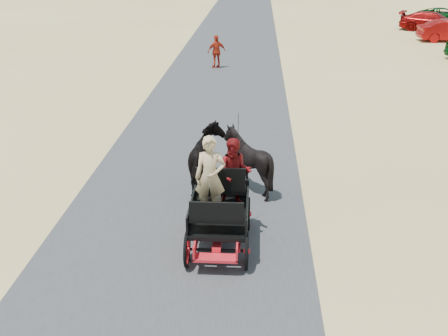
# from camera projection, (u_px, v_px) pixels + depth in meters

# --- Properties ---
(ground) EXTENTS (140.00, 140.00, 0.00)m
(ground) POSITION_uv_depth(u_px,v_px,m) (182.00, 225.00, 13.39)
(ground) COLOR tan
(road) EXTENTS (6.00, 140.00, 0.01)m
(road) POSITION_uv_depth(u_px,v_px,m) (182.00, 225.00, 13.39)
(road) COLOR #38383A
(road) RESTS_ON ground
(carriage) EXTENTS (1.30, 2.40, 0.72)m
(carriage) POSITION_uv_depth(u_px,v_px,m) (220.00, 230.00, 12.38)
(carriage) COLOR black
(carriage) RESTS_ON ground
(horse_left) EXTENTS (0.91, 2.01, 1.70)m
(horse_left) POSITION_uv_depth(u_px,v_px,m) (207.00, 160.00, 15.00)
(horse_left) COLOR black
(horse_left) RESTS_ON ground
(horse_right) EXTENTS (1.37, 1.54, 1.70)m
(horse_right) POSITION_uv_depth(u_px,v_px,m) (248.00, 161.00, 14.94)
(horse_right) COLOR black
(horse_right) RESTS_ON ground
(driver_man) EXTENTS (0.66, 0.43, 1.80)m
(driver_man) POSITION_uv_depth(u_px,v_px,m) (210.00, 177.00, 11.96)
(driver_man) COLOR tan
(driver_man) RESTS_ON carriage
(passenger_woman) EXTENTS (0.77, 0.60, 1.58)m
(passenger_woman) POSITION_uv_depth(u_px,v_px,m) (235.00, 172.00, 12.48)
(passenger_woman) COLOR #660C0F
(passenger_woman) RESTS_ON carriage
(pedestrian) EXTENTS (1.09, 0.82, 1.73)m
(pedestrian) POSITION_uv_depth(u_px,v_px,m) (217.00, 52.00, 29.56)
(pedestrian) COLOR #AD2713
(pedestrian) RESTS_ON ground
(car_c) EXTENTS (5.18, 3.70, 1.39)m
(car_c) POSITION_uv_depth(u_px,v_px,m) (433.00, 22.00, 41.74)
(car_c) COLOR maroon
(car_c) RESTS_ON ground
(car_d) EXTENTS (4.42, 2.56, 1.16)m
(car_d) POSITION_uv_depth(u_px,v_px,m) (444.00, 15.00, 46.35)
(car_d) COLOR #0C4C19
(car_d) RESTS_ON ground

